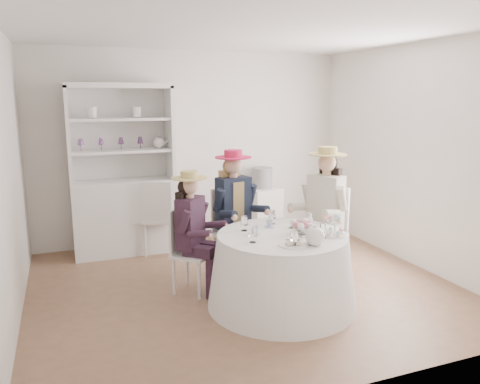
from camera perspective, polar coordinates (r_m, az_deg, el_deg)
name	(u,v)px	position (r m, az deg, el deg)	size (l,w,h in m)	color
ground	(243,286)	(5.29, 0.39, -11.42)	(4.50, 4.50, 0.00)	brown
ceiling	(244,31)	(4.91, 0.44, 18.98)	(4.50, 4.50, 0.00)	white
wall_back	(193,147)	(6.81, -5.74, 5.47)	(4.50, 4.50, 0.00)	silver
wall_front	(353,207)	(3.18, 13.65, -1.79)	(4.50, 4.50, 0.00)	silver
wall_left	(7,179)	(4.62, -26.58, 1.42)	(4.50, 4.50, 0.00)	silver
wall_right	(415,156)	(6.11, 20.55, 4.10)	(4.50, 4.50, 0.00)	silver
tea_table	(282,270)	(4.74, 5.10, -9.47)	(1.49, 1.49, 0.74)	white
hutch	(124,194)	(6.39, -14.00, -0.28)	(1.49, 0.93, 2.23)	silver
side_table	(262,211)	(7.07, 2.68, -2.37)	(0.47, 0.47, 0.73)	silver
hatbox	(262,178)	(6.97, 2.72, 1.75)	(0.31, 0.31, 0.31)	black
guest_left	(192,225)	(4.93, -5.83, -4.05)	(0.56, 0.55, 1.32)	silver
guest_mid	(234,205)	(5.40, -0.69, -1.64)	(0.55, 0.59, 1.47)	silver
guest_right	(324,205)	(5.43, 10.24, -1.51)	(0.64, 0.58, 1.51)	silver
spare_chair	(158,215)	(6.23, -9.96, -2.82)	(0.53, 0.53, 1.00)	silver
teacup_a	(254,231)	(4.59, 1.77, -4.80)	(0.09, 0.09, 0.07)	white
teacup_b	(270,224)	(4.84, 3.63, -3.95)	(0.07, 0.07, 0.07)	white
teacup_c	(294,224)	(4.86, 6.66, -3.95)	(0.08, 0.08, 0.07)	white
flower_bowl	(305,231)	(4.67, 7.95, -4.69)	(0.23, 0.23, 0.06)	white
flower_arrangement	(303,225)	(4.64, 7.70, -3.98)	(0.20, 0.20, 0.07)	#D0687A
table_teapot	(315,236)	(4.32, 9.13, -5.35)	(0.26, 0.18, 0.19)	white
sandwich_plate	(293,244)	(4.30, 6.54, -6.28)	(0.27, 0.27, 0.06)	white
cupcake_stand	(335,228)	(4.63, 11.47, -4.38)	(0.21, 0.21, 0.20)	white
stemware_set	(282,227)	(4.60, 5.20, -4.27)	(0.82, 0.86, 0.15)	white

